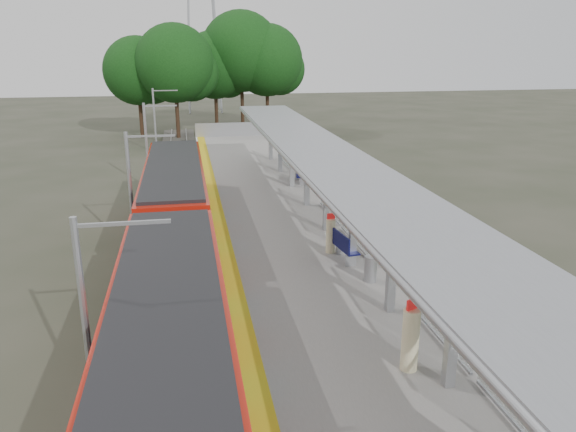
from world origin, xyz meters
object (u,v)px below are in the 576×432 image
object	(u,v)px
bench_mid	(344,246)
litter_bin	(370,269)
bench_far	(299,173)
info_pillar_near	(410,339)
info_pillar_far	(331,236)
train	(174,250)

from	to	relation	value
bench_mid	litter_bin	xyz separation A→B (m)	(0.38, -2.06, -0.11)
bench_far	info_pillar_near	distance (m)	19.99
info_pillar_far	litter_bin	world-z (taller)	info_pillar_far
bench_far	info_pillar_far	size ratio (longest dim) A/B	1.05
bench_far	bench_mid	bearing A→B (deg)	-80.48
bench_mid	info_pillar_near	bearing A→B (deg)	-101.05
bench_mid	litter_bin	distance (m)	2.10
bench_mid	info_pillar_far	xyz separation A→B (m)	(-0.28, 0.88, 0.13)
bench_far	info_pillar_far	distance (m)	11.62
info_pillar_far	bench_mid	bearing A→B (deg)	-79.55
train	litter_bin	bearing A→B (deg)	-12.56
info_pillar_far	info_pillar_near	bearing A→B (deg)	-98.05
info_pillar_far	litter_bin	size ratio (longest dim) A/B	1.77
litter_bin	info_pillar_far	bearing A→B (deg)	102.52
bench_mid	info_pillar_near	size ratio (longest dim) A/B	0.84
bench_far	train	bearing A→B (deg)	-105.18
litter_bin	bench_far	bearing A→B (deg)	88.15
bench_mid	bench_far	xyz separation A→B (m)	(0.84, 12.45, 0.02)
train	info_pillar_far	xyz separation A→B (m)	(5.98, 1.47, -0.36)
bench_mid	info_pillar_near	distance (m)	7.51
bench_mid	info_pillar_near	world-z (taller)	info_pillar_near
bench_mid	info_pillar_far	distance (m)	0.94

